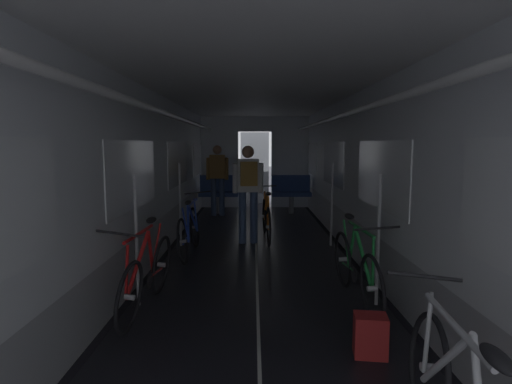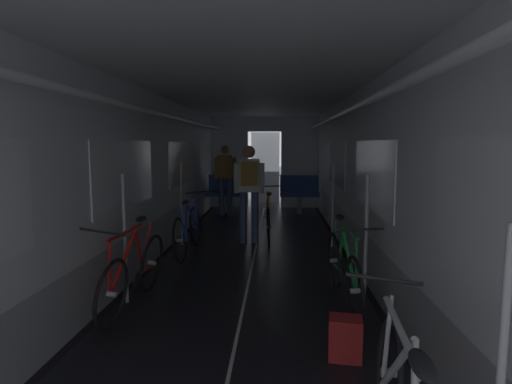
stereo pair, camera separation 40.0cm
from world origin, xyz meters
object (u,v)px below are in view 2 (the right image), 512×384
at_px(bicycle_green, 344,269).
at_px(person_cyclist_aisle, 249,185).
at_px(bicycle_blue, 188,230).
at_px(person_standing_near_bench, 225,175).
at_px(bench_seat_far_left, 227,190).
at_px(backpack_on_floor, 345,338).
at_px(bicycle_red, 134,272).
at_px(bench_seat_far_right, 299,191).
at_px(bicycle_orange_in_aisle, 268,219).

bearing_deg(bicycle_green, person_cyclist_aisle, 113.87).
bearing_deg(person_cyclist_aisle, bicycle_blue, -139.78).
height_order(bicycle_green, person_standing_near_bench, person_standing_near_bench).
relative_size(bench_seat_far_left, bicycle_green, 0.58).
xyz_separation_m(person_cyclist_aisle, backpack_on_floor, (1.03, -3.85, -0.85)).
distance_m(bicycle_green, person_cyclist_aisle, 3.02).
height_order(bench_seat_far_left, bicycle_blue, bench_seat_far_left).
xyz_separation_m(bicycle_blue, backpack_on_floor, (1.93, -3.09, -0.21)).
relative_size(bicycle_blue, backpack_on_floor, 4.98).
distance_m(bicycle_green, backpack_on_floor, 1.18).
relative_size(bicycle_red, person_standing_near_bench, 1.01).
distance_m(bench_seat_far_right, bicycle_blue, 4.41).
distance_m(bicycle_orange_in_aisle, backpack_on_floor, 4.18).
xyz_separation_m(bench_seat_far_left, bicycle_orange_in_aisle, (1.09, -2.93, -0.18)).
height_order(bench_seat_far_left, person_cyclist_aisle, person_cyclist_aisle).
bearing_deg(bench_seat_far_right, bicycle_red, -108.47).
xyz_separation_m(bicycle_red, person_cyclist_aisle, (1.01, 2.90, 0.63)).
bearing_deg(bicycle_blue, person_standing_near_bench, 87.90).
xyz_separation_m(person_cyclist_aisle, bicycle_orange_in_aisle, (0.32, 0.27, -0.63)).
xyz_separation_m(bicycle_red, person_standing_near_bench, (0.24, 5.72, 0.59)).
relative_size(bench_seat_far_right, bicycle_red, 0.58).
bearing_deg(person_standing_near_bench, person_cyclist_aisle, -74.78).
distance_m(bicycle_blue, person_cyclist_aisle, 1.34).
height_order(bench_seat_far_left, bicycle_green, bench_seat_far_left).
relative_size(bicycle_green, backpack_on_floor, 4.97).
distance_m(bicycle_red, person_cyclist_aisle, 3.14).
height_order(person_cyclist_aisle, person_standing_near_bench, same).
bearing_deg(bicycle_blue, backpack_on_floor, -58.00).
relative_size(bench_seat_far_right, person_cyclist_aisle, 0.58).
bearing_deg(bench_seat_far_right, backpack_on_floor, -89.98).
relative_size(bench_seat_far_right, bicycle_orange_in_aisle, 0.58).
distance_m(bicycle_green, bicycle_orange_in_aisle, 3.09).
bearing_deg(bicycle_orange_in_aisle, bench_seat_far_left, 110.47).
distance_m(bicycle_green, person_standing_near_bench, 5.89).
height_order(bench_seat_far_right, bicycle_orange_in_aisle, bench_seat_far_right).
xyz_separation_m(bench_seat_far_right, bicycle_green, (0.16, -5.90, -0.18)).
relative_size(bench_seat_far_right, person_standing_near_bench, 0.58).
bearing_deg(person_cyclist_aisle, bench_seat_far_right, 72.14).
distance_m(bicycle_blue, bicycle_orange_in_aisle, 1.60).
height_order(person_cyclist_aisle, backpack_on_floor, person_cyclist_aisle).
xyz_separation_m(bench_seat_far_right, person_standing_near_bench, (-1.80, -0.38, 0.41)).
distance_m(bench_seat_far_left, person_standing_near_bench, 0.55).
bearing_deg(bench_seat_far_left, bicycle_red, -92.23).
bearing_deg(bicycle_blue, bicycle_orange_in_aisle, 40.06).
height_order(bicycle_blue, person_standing_near_bench, person_standing_near_bench).
relative_size(bicycle_red, bicycle_blue, 1.00).
relative_size(bicycle_orange_in_aisle, person_standing_near_bench, 1.00).
xyz_separation_m(bicycle_red, bicycle_green, (2.20, 0.20, 0.00)).
xyz_separation_m(bicycle_orange_in_aisle, backpack_on_floor, (0.71, -4.12, -0.21)).
bearing_deg(bicycle_orange_in_aisle, bench_seat_far_right, 76.44).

